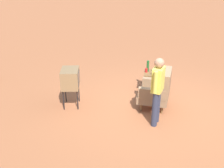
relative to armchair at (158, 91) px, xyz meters
The scene contains 10 objects.
ground_plane 0.50m from the armchair, 65.39° to the right, with size 60.00×60.00×0.00m, color #A05B38.
armchair is the anchor object (origin of this frame).
side_table 0.98m from the armchair, behind, with size 0.56×0.56×0.59m.
tv_on_stand 2.27m from the armchair, 82.54° to the right, with size 0.68×0.56×1.03m.
person_standing 0.89m from the armchair, ahead, with size 0.56×0.29×1.64m.
bottle_wine_green 1.14m from the armchair, 162.55° to the right, with size 0.07×0.07×0.32m, color #1E5623.
soda_can_blue 0.84m from the armchair, 168.31° to the right, with size 0.07×0.07×0.12m, color blue.
soda_can_red 1.05m from the armchair, 159.55° to the right, with size 0.07×0.07×0.12m, color red.
bottle_tall_amber 0.97m from the armchair, behind, with size 0.07×0.07×0.30m, color brown.
flower_vase 1.14m from the armchair, behind, with size 0.14×0.10×0.27m.
Camera 1 is at (6.36, 0.06, 3.56)m, focal length 43.57 mm.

